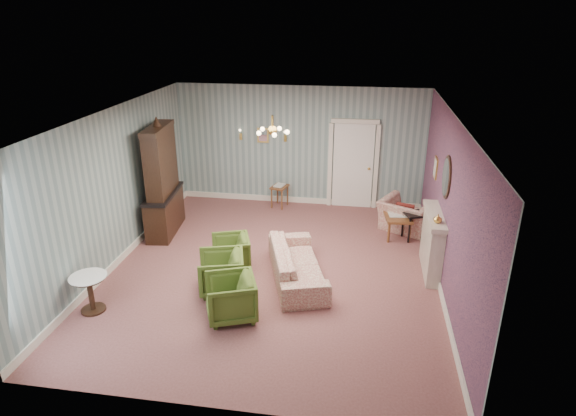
% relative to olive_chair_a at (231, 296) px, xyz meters
% --- Properties ---
extents(floor, '(7.00, 7.00, 0.00)m').
position_rel_olive_chair_a_xyz_m(floor, '(0.39, 1.59, -0.38)').
color(floor, '#88534F').
rests_on(floor, ground).
extents(ceiling, '(7.00, 7.00, 0.00)m').
position_rel_olive_chair_a_xyz_m(ceiling, '(0.39, 1.59, 2.52)').
color(ceiling, white).
rests_on(ceiling, ground).
extents(wall_back, '(6.00, 0.00, 6.00)m').
position_rel_olive_chair_a_xyz_m(wall_back, '(0.39, 5.09, 1.07)').
color(wall_back, slate).
rests_on(wall_back, ground).
extents(wall_front, '(6.00, 0.00, 6.00)m').
position_rel_olive_chair_a_xyz_m(wall_front, '(0.39, -1.91, 1.07)').
color(wall_front, slate).
rests_on(wall_front, ground).
extents(wall_left, '(0.00, 7.00, 7.00)m').
position_rel_olive_chair_a_xyz_m(wall_left, '(-2.61, 1.59, 1.07)').
color(wall_left, slate).
rests_on(wall_left, ground).
extents(wall_right, '(0.00, 7.00, 7.00)m').
position_rel_olive_chair_a_xyz_m(wall_right, '(3.39, 1.59, 1.07)').
color(wall_right, slate).
rests_on(wall_right, ground).
extents(wall_right_floral, '(0.00, 7.00, 7.00)m').
position_rel_olive_chair_a_xyz_m(wall_right_floral, '(3.38, 1.59, 1.07)').
color(wall_right_floral, '#AD5669').
rests_on(wall_right_floral, ground).
extents(door, '(1.12, 0.12, 2.16)m').
position_rel_olive_chair_a_xyz_m(door, '(1.69, 5.05, 0.70)').
color(door, white).
rests_on(door, floor).
extents(olive_chair_a, '(0.92, 0.94, 0.77)m').
position_rel_olive_chair_a_xyz_m(olive_chair_a, '(0.00, 0.00, 0.00)').
color(olive_chair_a, '#4A6222').
rests_on(olive_chair_a, floor).
extents(olive_chair_b, '(0.88, 0.91, 0.77)m').
position_rel_olive_chair_a_xyz_m(olive_chair_b, '(-0.37, 0.74, 0.00)').
color(olive_chair_b, '#4A6222').
rests_on(olive_chair_b, floor).
extents(olive_chair_c, '(0.82, 0.84, 0.69)m').
position_rel_olive_chair_a_xyz_m(olive_chair_c, '(-0.42, 1.56, -0.04)').
color(olive_chair_c, '#4A6222').
rests_on(olive_chair_c, floor).
extents(sofa_chintz, '(1.19, 2.19, 0.82)m').
position_rel_olive_chair_a_xyz_m(sofa_chintz, '(0.86, 1.34, 0.03)').
color(sofa_chintz, '#993F3D').
rests_on(sofa_chintz, floor).
extents(wingback_chair, '(1.26, 1.10, 0.93)m').
position_rel_olive_chair_a_xyz_m(wingback_chair, '(2.93, 3.82, 0.08)').
color(wingback_chair, '#993F3D').
rests_on(wingback_chair, floor).
extents(dresser, '(0.67, 1.54, 2.48)m').
position_rel_olive_chair_a_xyz_m(dresser, '(-2.26, 2.91, 0.86)').
color(dresser, black).
rests_on(dresser, floor).
extents(fireplace, '(0.30, 1.40, 1.16)m').
position_rel_olive_chair_a_xyz_m(fireplace, '(3.25, 1.99, 0.20)').
color(fireplace, beige).
rests_on(fireplace, floor).
extents(mantel_vase, '(0.15, 0.15, 0.15)m').
position_rel_olive_chair_a_xyz_m(mantel_vase, '(3.23, 1.59, 0.85)').
color(mantel_vase, gold).
rests_on(mantel_vase, fireplace).
extents(oval_mirror, '(0.04, 0.76, 0.84)m').
position_rel_olive_chair_a_xyz_m(oval_mirror, '(3.35, 1.99, 1.47)').
color(oval_mirror, white).
rests_on(oval_mirror, wall_right).
extents(framed_print, '(0.04, 0.34, 0.42)m').
position_rel_olive_chair_a_xyz_m(framed_print, '(3.36, 3.34, 1.22)').
color(framed_print, gold).
rests_on(framed_print, wall_right).
extents(coffee_table, '(0.65, 1.02, 0.49)m').
position_rel_olive_chair_a_xyz_m(coffee_table, '(2.70, 3.55, -0.14)').
color(coffee_table, brown).
rests_on(coffee_table, floor).
extents(side_table_black, '(0.51, 0.51, 0.59)m').
position_rel_olive_chair_a_xyz_m(side_table_black, '(3.04, 3.35, -0.09)').
color(side_table_black, black).
rests_on(side_table_black, floor).
extents(pedestal_table, '(0.61, 0.61, 0.64)m').
position_rel_olive_chair_a_xyz_m(pedestal_table, '(-2.26, -0.19, -0.06)').
color(pedestal_table, black).
rests_on(pedestal_table, floor).
extents(nesting_table, '(0.45, 0.52, 0.58)m').
position_rel_olive_chair_a_xyz_m(nesting_table, '(-0.05, 4.74, -0.09)').
color(nesting_table, brown).
rests_on(nesting_table, floor).
extents(gilt_mirror_back, '(0.28, 0.06, 0.36)m').
position_rel_olive_chair_a_xyz_m(gilt_mirror_back, '(-0.51, 5.05, 1.32)').
color(gilt_mirror_back, gold).
rests_on(gilt_mirror_back, wall_back).
extents(sconce_left, '(0.16, 0.12, 0.30)m').
position_rel_olive_chair_a_xyz_m(sconce_left, '(-1.06, 5.03, 1.32)').
color(sconce_left, gold).
rests_on(sconce_left, wall_back).
extents(sconce_right, '(0.16, 0.12, 0.30)m').
position_rel_olive_chair_a_xyz_m(sconce_right, '(0.04, 5.03, 1.32)').
color(sconce_right, gold).
rests_on(sconce_right, wall_back).
extents(chandelier, '(0.56, 0.56, 0.36)m').
position_rel_olive_chair_a_xyz_m(chandelier, '(0.39, 1.59, 2.25)').
color(chandelier, gold).
rests_on(chandelier, ceiling).
extents(burgundy_cushion, '(0.41, 0.28, 0.39)m').
position_rel_olive_chair_a_xyz_m(burgundy_cushion, '(2.88, 3.67, 0.10)').
color(burgundy_cushion, maroon).
rests_on(burgundy_cushion, wingback_chair).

